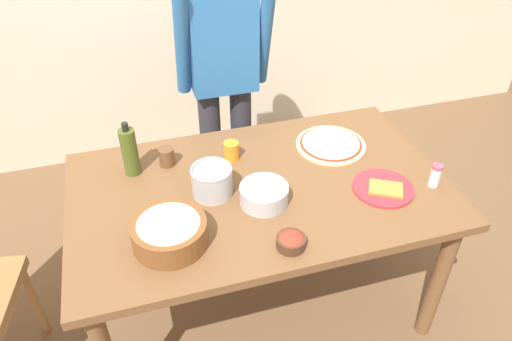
{
  "coord_description": "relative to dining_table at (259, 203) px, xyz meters",
  "views": [
    {
      "loc": [
        -0.47,
        -1.54,
        2.07
      ],
      "look_at": [
        0.0,
        0.05,
        0.81
      ],
      "focal_mm": 33.99,
      "sensor_mm": 36.0,
      "label": 1
    }
  ],
  "objects": [
    {
      "name": "ground",
      "position": [
        0.0,
        0.0,
        -0.67
      ],
      "size": [
        8.0,
        8.0,
        0.0
      ],
      "primitive_type": "plane",
      "color": "brown"
    },
    {
      "name": "dining_table",
      "position": [
        0.0,
        0.0,
        0.0
      ],
      "size": [
        1.6,
        0.96,
        0.76
      ],
      "color": "brown",
      "rests_on": "ground"
    },
    {
      "name": "person_cook",
      "position": [
        0.03,
        0.76,
        0.27
      ],
      "size": [
        0.49,
        0.25,
        1.62
      ],
      "color": "#2D2D38",
      "rests_on": "ground"
    },
    {
      "name": "pizza_raw_on_board",
      "position": [
        0.42,
        0.2,
        0.1
      ],
      "size": [
        0.33,
        0.33,
        0.02
      ],
      "color": "beige",
      "rests_on": "dining_table"
    },
    {
      "name": "plate_with_slice",
      "position": [
        0.5,
        -0.17,
        0.1
      ],
      "size": [
        0.26,
        0.26,
        0.02
      ],
      "color": "red",
      "rests_on": "dining_table"
    },
    {
      "name": "popcorn_bowl",
      "position": [
        -0.41,
        -0.22,
        0.15
      ],
      "size": [
        0.28,
        0.28,
        0.11
      ],
      "color": "brown",
      "rests_on": "dining_table"
    },
    {
      "name": "mixing_bowl_steel",
      "position": [
        -0.01,
        -0.1,
        0.13
      ],
      "size": [
        0.2,
        0.2,
        0.08
      ],
      "color": "#B7B7BC",
      "rests_on": "dining_table"
    },
    {
      "name": "small_sauce_bowl",
      "position": [
        0.01,
        -0.37,
        0.12
      ],
      "size": [
        0.11,
        0.11,
        0.06
      ],
      "color": "#4C2D1E",
      "rests_on": "dining_table"
    },
    {
      "name": "olive_oil_bottle",
      "position": [
        -0.51,
        0.25,
        0.2
      ],
      "size": [
        0.07,
        0.07,
        0.26
      ],
      "color": "#47561E",
      "rests_on": "dining_table"
    },
    {
      "name": "steel_pot",
      "position": [
        -0.2,
        0.02,
        0.16
      ],
      "size": [
        0.17,
        0.17,
        0.13
      ],
      "color": "#B7B7BC",
      "rests_on": "dining_table"
    },
    {
      "name": "cup_orange",
      "position": [
        -0.06,
        0.24,
        0.13
      ],
      "size": [
        0.07,
        0.07,
        0.08
      ],
      "primitive_type": "cylinder",
      "color": "orange",
      "rests_on": "dining_table"
    },
    {
      "name": "cup_small_brown",
      "position": [
        -0.35,
        0.27,
        0.13
      ],
      "size": [
        0.07,
        0.07,
        0.08
      ],
      "primitive_type": "cylinder",
      "color": "brown",
      "rests_on": "dining_table"
    },
    {
      "name": "salt_shaker",
      "position": [
        0.72,
        -0.2,
        0.14
      ],
      "size": [
        0.04,
        0.04,
        0.11
      ],
      "color": "white",
      "rests_on": "dining_table"
    }
  ]
}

